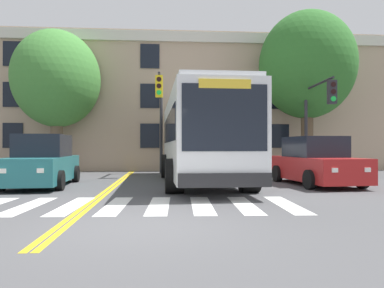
% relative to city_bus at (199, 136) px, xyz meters
% --- Properties ---
extents(ground_plane, '(120.00, 120.00, 0.00)m').
position_rel_city_bus_xyz_m(ground_plane, '(-1.85, -8.00, -1.86)').
color(ground_plane, '#4C4C4F').
extents(crosswalk, '(8.96, 3.22, 0.01)m').
position_rel_city_bus_xyz_m(crosswalk, '(-2.56, -5.64, -1.86)').
color(crosswalk, white).
rests_on(crosswalk, ground).
extents(lane_line_yellow_inner, '(0.12, 36.00, 0.01)m').
position_rel_city_bus_xyz_m(lane_line_yellow_inner, '(-3.29, 8.36, -1.86)').
color(lane_line_yellow_inner, gold).
rests_on(lane_line_yellow_inner, ground).
extents(lane_line_yellow_outer, '(0.12, 36.00, 0.01)m').
position_rel_city_bus_xyz_m(lane_line_yellow_outer, '(-3.13, 8.36, -1.86)').
color(lane_line_yellow_outer, gold).
rests_on(lane_line_yellow_outer, ground).
extents(city_bus, '(3.09, 11.05, 3.42)m').
position_rel_city_bus_xyz_m(city_bus, '(0.00, 0.00, 0.00)').
color(city_bus, white).
rests_on(city_bus, ground).
extents(car_teal_near_lane, '(2.26, 4.84, 1.87)m').
position_rel_city_bus_xyz_m(car_teal_near_lane, '(-5.77, -0.91, -1.02)').
color(car_teal_near_lane, '#236B70').
rests_on(car_teal_near_lane, ground).
extents(car_red_far_lane, '(2.42, 4.70, 1.81)m').
position_rel_city_bus_xyz_m(car_red_far_lane, '(4.28, -1.17, -1.04)').
color(car_red_far_lane, '#AD1E1E').
rests_on(car_red_far_lane, ground).
extents(car_white_behind_bus, '(2.35, 4.95, 2.21)m').
position_rel_city_bus_xyz_m(car_white_behind_bus, '(-0.47, 9.56, -0.81)').
color(car_white_behind_bus, white).
rests_on(car_white_behind_bus, ground).
extents(traffic_light_near_corner, '(0.41, 3.53, 4.73)m').
position_rel_city_bus_xyz_m(traffic_light_near_corner, '(5.72, 2.11, 1.33)').
color(traffic_light_near_corner, '#28282D').
rests_on(traffic_light_near_corner, ground).
extents(traffic_light_overhead, '(0.35, 2.96, 5.11)m').
position_rel_city_bus_xyz_m(traffic_light_overhead, '(-1.58, 3.91, 1.60)').
color(traffic_light_overhead, '#28282D').
rests_on(traffic_light_overhead, ground).
extents(street_tree_curbside_large, '(7.13, 7.06, 8.87)m').
position_rel_city_bus_xyz_m(street_tree_curbside_large, '(6.43, 5.13, 4.02)').
color(street_tree_curbside_large, brown).
rests_on(street_tree_curbside_large, ground).
extents(street_tree_curbside_small, '(6.35, 6.50, 7.73)m').
position_rel_city_bus_xyz_m(street_tree_curbside_small, '(-7.18, 5.86, 3.21)').
color(street_tree_curbside_small, brown).
rests_on(street_tree_curbside_small, ground).
extents(building_facade, '(38.30, 8.18, 8.22)m').
position_rel_city_bus_xyz_m(building_facade, '(-2.21, 10.89, 2.25)').
color(building_facade, tan).
rests_on(building_facade, ground).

